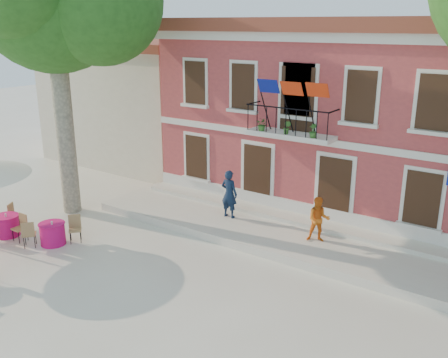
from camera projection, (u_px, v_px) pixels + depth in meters
ground at (146, 268)px, 15.52m from camera, size 90.00×90.00×0.00m
main_building at (340, 110)px, 21.12m from camera, size 13.50×9.59×7.50m
neighbor_west at (155, 98)px, 28.35m from camera, size 9.40×9.40×6.40m
terrace at (272, 232)px, 17.83m from camera, size 14.00×3.40×0.30m
pedestrian_navy at (229, 194)px, 18.58m from camera, size 0.67×0.45×1.83m
pedestrian_orange at (319, 220)px, 16.53m from camera, size 0.93×0.86×1.54m
cafe_table_0 at (7, 225)px, 17.78m from camera, size 1.63×1.87×0.95m
cafe_table_3 at (52, 233)px, 17.11m from camera, size 1.57×1.73×0.95m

